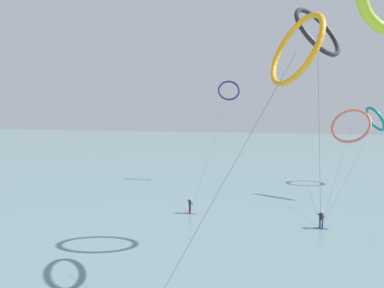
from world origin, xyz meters
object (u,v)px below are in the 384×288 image
(surfer_cobalt, at_px, (321,221))
(kite_charcoal, at_px, (318,32))
(kite_navy, at_px, (229,91))
(kite_coral, at_px, (351,126))
(kite_amber, at_px, (296,50))
(kite_teal, at_px, (375,119))
(surfer_magenta, at_px, (190,207))

(surfer_cobalt, distance_m, kite_charcoal, 17.22)
(kite_navy, height_order, kite_coral, kite_navy)
(kite_amber, xyz_separation_m, kite_teal, (11.85, 36.19, -4.71))
(surfer_magenta, relative_size, kite_charcoal, 0.09)
(surfer_cobalt, distance_m, kite_navy, 28.95)
(surfer_magenta, relative_size, kite_teal, 0.06)
(surfer_magenta, distance_m, kite_navy, 24.77)
(kite_amber, distance_m, kite_charcoal, 6.54)
(surfer_cobalt, bearing_deg, kite_amber, -60.97)
(kite_amber, xyz_separation_m, kite_coral, (6.88, 25.26, -5.48))
(kite_charcoal, bearing_deg, kite_navy, 57.43)
(surfer_cobalt, xyz_separation_m, kite_navy, (-12.99, 21.82, 13.90))
(surfer_magenta, bearing_deg, kite_coral, 90.82)
(surfer_cobalt, bearing_deg, kite_coral, 115.84)
(kite_navy, bearing_deg, kite_coral, -39.85)
(kite_amber, bearing_deg, kite_teal, 129.28)
(kite_amber, relative_size, kite_coral, 1.04)
(surfer_magenta, height_order, kite_charcoal, kite_charcoal)
(kite_teal, bearing_deg, kite_amber, 146.77)
(surfer_magenta, height_order, kite_navy, kite_navy)
(surfer_magenta, height_order, kite_amber, kite_amber)
(kite_navy, bearing_deg, surfer_cobalt, -75.24)
(kite_navy, height_order, kite_charcoal, kite_charcoal)
(kite_navy, bearing_deg, kite_charcoal, -82.17)
(kite_amber, distance_m, kite_teal, 38.37)
(surfer_magenta, xyz_separation_m, kite_teal, (22.60, 23.82, 9.37))
(kite_navy, distance_m, kite_teal, 22.90)
(surfer_cobalt, relative_size, kite_amber, 0.10)
(kite_coral, xyz_separation_m, kite_charcoal, (-5.32, -19.34, 7.79))
(kite_amber, height_order, kite_coral, kite_amber)
(kite_coral, height_order, kite_charcoal, kite_charcoal)
(kite_teal, xyz_separation_m, kite_charcoal, (-10.29, -30.27, 7.03))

